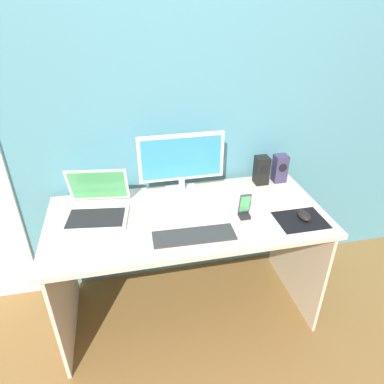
{
  "coord_description": "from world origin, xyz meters",
  "views": [
    {
      "loc": [
        -0.3,
        -1.51,
        1.76
      ],
      "look_at": [
        0.02,
        -0.02,
        0.87
      ],
      "focal_mm": 32.49,
      "sensor_mm": 36.0,
      "label": 1
    }
  ],
  "objects_px": {
    "mouse": "(304,215)",
    "phone_in_dock": "(244,209)",
    "speaker_right": "(280,168)",
    "speaker_near_monitor": "(261,170)",
    "monitor": "(181,161)",
    "keyboard_external": "(194,236)",
    "laptop": "(97,207)"
  },
  "relations": [
    {
      "from": "monitor",
      "to": "keyboard_external",
      "type": "relative_size",
      "value": 1.22
    },
    {
      "from": "speaker_near_monitor",
      "to": "mouse",
      "type": "distance_m",
      "value": 0.43
    },
    {
      "from": "keyboard_external",
      "to": "laptop",
      "type": "bearing_deg",
      "value": 148.69
    },
    {
      "from": "monitor",
      "to": "laptop",
      "type": "bearing_deg",
      "value": -163.56
    },
    {
      "from": "keyboard_external",
      "to": "monitor",
      "type": "bearing_deg",
      "value": 88.62
    },
    {
      "from": "monitor",
      "to": "phone_in_dock",
      "type": "bearing_deg",
      "value": -50.82
    },
    {
      "from": "monitor",
      "to": "speaker_near_monitor",
      "type": "distance_m",
      "value": 0.51
    },
    {
      "from": "speaker_right",
      "to": "mouse",
      "type": "distance_m",
      "value": 0.43
    },
    {
      "from": "mouse",
      "to": "phone_in_dock",
      "type": "height_order",
      "value": "phone_in_dock"
    },
    {
      "from": "mouse",
      "to": "phone_in_dock",
      "type": "relative_size",
      "value": 0.72
    },
    {
      "from": "speaker_near_monitor",
      "to": "laptop",
      "type": "xyz_separation_m",
      "value": [
        -0.98,
        -0.15,
        -0.04
      ]
    },
    {
      "from": "laptop",
      "to": "mouse",
      "type": "height_order",
      "value": "laptop"
    },
    {
      "from": "speaker_right",
      "to": "speaker_near_monitor",
      "type": "distance_m",
      "value": 0.12
    },
    {
      "from": "speaker_near_monitor",
      "to": "mouse",
      "type": "xyz_separation_m",
      "value": [
        0.07,
        -0.42,
        -0.07
      ]
    },
    {
      "from": "speaker_right",
      "to": "phone_in_dock",
      "type": "relative_size",
      "value": 1.25
    },
    {
      "from": "keyboard_external",
      "to": "speaker_right",
      "type": "bearing_deg",
      "value": 36.57
    },
    {
      "from": "phone_in_dock",
      "to": "speaker_near_monitor",
      "type": "bearing_deg",
      "value": 56.06
    },
    {
      "from": "speaker_near_monitor",
      "to": "monitor",
      "type": "bearing_deg",
      "value": -179.57
    },
    {
      "from": "monitor",
      "to": "mouse",
      "type": "xyz_separation_m",
      "value": [
        0.57,
        -0.42,
        -0.18
      ]
    },
    {
      "from": "keyboard_external",
      "to": "mouse",
      "type": "bearing_deg",
      "value": 4.3
    },
    {
      "from": "speaker_right",
      "to": "speaker_near_monitor",
      "type": "relative_size",
      "value": 1.0
    },
    {
      "from": "laptop",
      "to": "phone_in_dock",
      "type": "xyz_separation_m",
      "value": [
        0.75,
        -0.19,
        0.0
      ]
    },
    {
      "from": "monitor",
      "to": "laptop",
      "type": "relative_size",
      "value": 1.36
    },
    {
      "from": "monitor",
      "to": "keyboard_external",
      "type": "height_order",
      "value": "monitor"
    },
    {
      "from": "speaker_right",
      "to": "mouse",
      "type": "xyz_separation_m",
      "value": [
        -0.05,
        -0.42,
        -0.07
      ]
    },
    {
      "from": "keyboard_external",
      "to": "phone_in_dock",
      "type": "relative_size",
      "value": 2.89
    },
    {
      "from": "speaker_right",
      "to": "keyboard_external",
      "type": "distance_m",
      "value": 0.78
    },
    {
      "from": "monitor",
      "to": "mouse",
      "type": "distance_m",
      "value": 0.73
    },
    {
      "from": "speaker_near_monitor",
      "to": "speaker_right",
      "type": "bearing_deg",
      "value": -0.0
    },
    {
      "from": "speaker_right",
      "to": "mouse",
      "type": "bearing_deg",
      "value": -96.32
    },
    {
      "from": "monitor",
      "to": "speaker_right",
      "type": "relative_size",
      "value": 2.81
    },
    {
      "from": "speaker_right",
      "to": "keyboard_external",
      "type": "bearing_deg",
      "value": -145.16
    }
  ]
}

